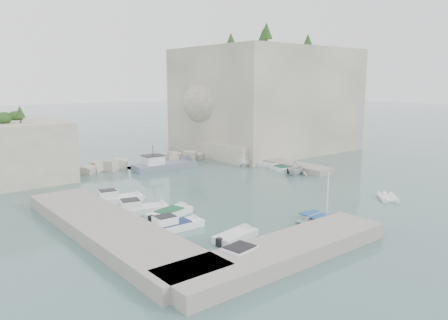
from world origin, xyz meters
TOP-DOWN VIEW (x-y plane):
  - ground at (0.00, 0.00)m, footprint 400.00×400.00m
  - cliff_east at (23.00, 23.00)m, footprint 26.00×22.00m
  - cliff_terrace at (13.00, 18.00)m, footprint 8.00×10.00m
  - quay_west at (-17.00, -1.00)m, footprint 5.00×24.00m
  - quay_south at (-10.00, -12.50)m, footprint 18.00×4.00m
  - ledge_east at (13.50, 10.00)m, footprint 3.00×16.00m
  - breakwater at (-1.00, 22.00)m, footprint 28.00×3.00m
  - motorboat_a at (-12.44, 7.54)m, footprint 5.88×2.74m
  - motorboat_b at (-12.35, 2.94)m, footprint 5.97×3.30m
  - motorboat_c at (-10.79, 0.28)m, footprint 5.06×2.89m
  - motorboat_d at (-12.43, -2.94)m, footprint 5.50×1.84m
  - motorboat_e at (-10.01, -7.74)m, footprint 4.22×2.34m
  - motorboat_f at (-11.95, -11.31)m, footprint 6.68×2.89m
  - rowboat at (-1.91, -9.86)m, footprint 5.75×4.41m
  - inflatable_dinghy at (9.30, -8.75)m, footprint 3.36×3.33m
  - tender_east_a at (10.91, 5.04)m, footprint 4.40×4.05m
  - tender_east_b at (11.24, 7.90)m, footprint 2.42×4.24m
  - tender_east_c at (11.67, 12.03)m, footprint 3.54×5.52m
  - tender_east_d at (10.06, 13.27)m, footprint 3.89×1.52m
  - work_boat at (-0.10, 18.58)m, footprint 9.65×3.44m
  - rowboat_mast at (-1.91, -9.86)m, footprint 0.10×0.10m
  - vegetation at (17.83, 24.40)m, footprint 53.48×13.88m

SIDE VIEW (x-z plane):
  - ground at x=0.00m, z-range 0.00..0.00m
  - motorboat_a at x=-12.44m, z-range -0.70..0.70m
  - motorboat_b at x=-12.35m, z-range -0.70..0.70m
  - motorboat_c at x=-10.79m, z-range -0.35..0.35m
  - motorboat_d at x=-12.43m, z-range -0.70..0.70m
  - motorboat_e at x=-10.01m, z-range -0.35..0.35m
  - motorboat_f at x=-11.95m, z-range -0.70..0.70m
  - rowboat at x=-1.91m, z-range -0.55..0.55m
  - inflatable_dinghy at x=9.30m, z-range -0.22..0.22m
  - tender_east_a at x=10.91m, z-range -0.97..0.97m
  - tender_east_b at x=11.24m, z-range -0.35..0.35m
  - tender_east_c at x=11.67m, z-range -0.35..0.35m
  - tender_east_d at x=10.06m, z-range -0.75..0.75m
  - work_boat at x=-0.10m, z-range -1.10..1.10m
  - ledge_east at x=13.50m, z-range 0.00..0.80m
  - quay_west at x=-17.00m, z-range 0.00..1.10m
  - quay_south at x=-10.00m, z-range 0.00..1.10m
  - breakwater at x=-1.00m, z-range 0.00..1.40m
  - cliff_terrace at x=13.00m, z-range 0.00..2.50m
  - rowboat_mast at x=-1.91m, z-range 0.55..4.75m
  - cliff_east at x=23.00m, z-range 0.00..17.00m
  - vegetation at x=17.83m, z-range 11.23..24.63m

